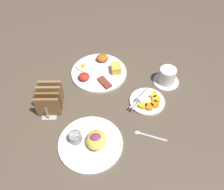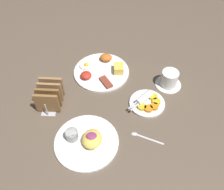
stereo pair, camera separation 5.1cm
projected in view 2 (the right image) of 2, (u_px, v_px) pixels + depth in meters
name	position (u px, v px, depth m)	size (l,w,h in m)	color
ground_plane	(99.00, 105.00, 1.08)	(3.00, 3.00, 0.00)	brown
plate_breakfast	(102.00, 70.00, 1.21)	(0.27, 0.27, 0.05)	white
plate_condiments	(147.00, 102.00, 1.08)	(0.16, 0.15, 0.04)	white
plate_foreground	(86.00, 140.00, 0.95)	(0.25, 0.25, 0.06)	white
toast_rack	(50.00, 95.00, 1.06)	(0.10, 0.15, 0.10)	#B7B7BC
coffee_cup	(169.00, 79.00, 1.14)	(0.12, 0.12, 0.08)	white
teaspoon	(142.00, 136.00, 0.98)	(0.13, 0.05, 0.01)	silver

